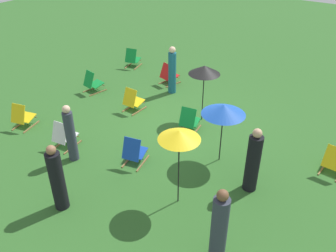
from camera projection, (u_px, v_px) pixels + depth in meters
ground_plane at (188, 123)px, 11.46m from camera, size 40.00×40.00×0.00m
deckchair_0 at (169, 75)px, 13.81m from camera, size 0.66×0.86×0.83m
deckchair_1 at (133, 59)px, 15.29m from camera, size 0.62×0.84×0.83m
deckchair_2 at (93, 83)px, 13.20m from camera, size 0.63×0.84×0.83m
deckchair_3 at (133, 101)px, 11.97m from camera, size 0.51×0.78×0.83m
deckchair_4 at (189, 121)px, 10.86m from camera, size 0.57×0.81×0.83m
deckchair_5 at (334, 161)px, 9.12m from camera, size 0.55×0.80×0.83m
deckchair_6 at (22, 117)px, 11.05m from camera, size 0.64×0.85×0.83m
deckchair_7 at (64, 136)px, 10.13m from camera, size 0.55×0.81×0.83m
deckchair_8 at (134, 152)px, 9.47m from camera, size 0.61×0.84×0.83m
umbrella_0 at (179, 135)px, 7.44m from camera, size 0.92×0.92×1.97m
umbrella_1 at (204, 70)px, 10.74m from camera, size 0.98×0.98×1.87m
umbrella_2 at (224, 110)px, 8.97m from camera, size 1.14×1.14×1.71m
person_0 at (70, 134)px, 9.42m from camera, size 0.31×0.31×1.66m
person_1 at (57, 179)px, 7.85m from camera, size 0.39×0.39×1.70m
person_2 at (219, 227)px, 6.67m from camera, size 0.44×0.44×1.72m
person_3 at (253, 162)px, 8.38m from camera, size 0.44×0.44×1.72m
person_4 at (172, 71)px, 12.92m from camera, size 0.33×0.33×1.77m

